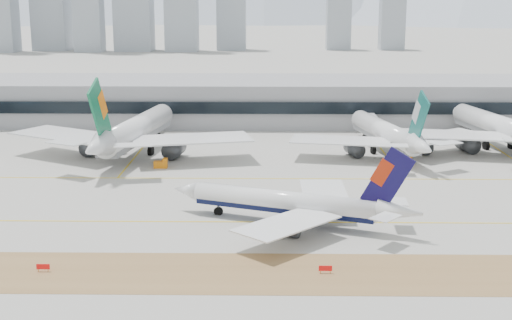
{
  "coord_description": "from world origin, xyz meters",
  "views": [
    {
      "loc": [
        5.0,
        -141.4,
        44.2
      ],
      "look_at": [
        2.51,
        18.0,
        7.5
      ],
      "focal_mm": 50.0,
      "sensor_mm": 36.0,
      "label": 1
    }
  ],
  "objects_px": {
    "widebody_china_air": "(502,129)",
    "terminal": "(253,100)",
    "widebody_eva": "(134,132)",
    "widebody_cathay": "(387,134)",
    "taxiing_airliner": "(293,204)"
  },
  "relations": [
    {
      "from": "widebody_cathay",
      "to": "widebody_china_air",
      "type": "xyz_separation_m",
      "value": [
        34.53,
        6.14,
        0.58
      ]
    },
    {
      "from": "widebody_eva",
      "to": "widebody_cathay",
      "type": "bearing_deg",
      "value": -79.16
    },
    {
      "from": "taxiing_airliner",
      "to": "widebody_china_air",
      "type": "relative_size",
      "value": 0.77
    },
    {
      "from": "widebody_eva",
      "to": "terminal",
      "type": "height_order",
      "value": "widebody_eva"
    },
    {
      "from": "widebody_china_air",
      "to": "terminal",
      "type": "relative_size",
      "value": 0.23
    },
    {
      "from": "widebody_cathay",
      "to": "taxiing_airliner",
      "type": "bearing_deg",
      "value": 143.88
    },
    {
      "from": "terminal",
      "to": "widebody_eva",
      "type": "bearing_deg",
      "value": -119.01
    },
    {
      "from": "widebody_eva",
      "to": "widebody_cathay",
      "type": "height_order",
      "value": "widebody_eva"
    },
    {
      "from": "widebody_cathay",
      "to": "terminal",
      "type": "bearing_deg",
      "value": 23.3
    },
    {
      "from": "widebody_eva",
      "to": "terminal",
      "type": "xyz_separation_m",
      "value": [
        32.6,
        58.8,
        0.76
      ]
    },
    {
      "from": "widebody_eva",
      "to": "terminal",
      "type": "bearing_deg",
      "value": -20.53
    },
    {
      "from": "widebody_china_air",
      "to": "taxiing_airliner",
      "type": "bearing_deg",
      "value": 127.21
    },
    {
      "from": "widebody_eva",
      "to": "widebody_china_air",
      "type": "relative_size",
      "value": 1.08
    },
    {
      "from": "widebody_cathay",
      "to": "widebody_china_air",
      "type": "height_order",
      "value": "widebody_china_air"
    },
    {
      "from": "widebody_china_air",
      "to": "widebody_eva",
      "type": "bearing_deg",
      "value": 83.93
    }
  ]
}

